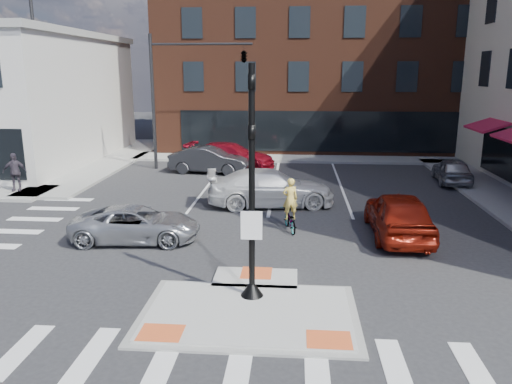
# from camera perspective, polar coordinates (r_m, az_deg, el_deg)

# --- Properties ---
(ground) EXTENTS (120.00, 120.00, 0.00)m
(ground) POSITION_cam_1_polar(r_m,az_deg,el_deg) (13.21, -0.62, -12.93)
(ground) COLOR #28282B
(ground) RESTS_ON ground
(refuge_island) EXTENTS (5.40, 4.65, 0.13)m
(refuge_island) POSITION_cam_1_polar(r_m,az_deg,el_deg) (12.96, -0.72, -13.24)
(refuge_island) COLOR gray
(refuge_island) RESTS_ON ground
(sidewalk_n) EXTENTS (26.00, 3.00, 0.15)m
(sidewalk_n) POSITION_cam_1_polar(r_m,az_deg,el_deg) (34.31, 7.72, 3.81)
(sidewalk_n) COLOR gray
(sidewalk_n) RESTS_ON ground
(building_n) EXTENTS (24.40, 18.40, 15.50)m
(building_n) POSITION_cam_1_polar(r_m,az_deg,el_deg) (43.82, 7.36, 16.10)
(building_n) COLOR #4B2417
(building_n) RESTS_ON ground
(building_far_left) EXTENTS (10.00, 12.00, 10.00)m
(building_far_left) POSITION_cam_1_polar(r_m,az_deg,el_deg) (63.96, 0.01, 12.93)
(building_far_left) COLOR slate
(building_far_left) RESTS_ON ground
(building_far_right) EXTENTS (12.00, 12.00, 12.00)m
(building_far_right) POSITION_cam_1_polar(r_m,az_deg,el_deg) (66.23, 11.76, 13.54)
(building_far_right) COLOR brown
(building_far_right) RESTS_ON ground
(signal_pole) EXTENTS (0.60, 0.60, 5.98)m
(signal_pole) POSITION_cam_1_polar(r_m,az_deg,el_deg) (12.71, -0.48, -2.59)
(signal_pole) COLOR black
(signal_pole) RESTS_ON refuge_island
(mast_arm_signal) EXTENTS (6.10, 2.24, 8.00)m
(mast_arm_signal) POSITION_cam_1_polar(r_m,az_deg,el_deg) (30.10, -4.27, 14.25)
(mast_arm_signal) COLOR black
(mast_arm_signal) RESTS_ON ground
(silver_suv) EXTENTS (4.63, 2.41, 1.25)m
(silver_suv) POSITION_cam_1_polar(r_m,az_deg,el_deg) (18.21, -13.51, -3.58)
(silver_suv) COLOR #B2B4B9
(silver_suv) RESTS_ON ground
(red_sedan) EXTENTS (2.00, 4.94, 1.68)m
(red_sedan) POSITION_cam_1_polar(r_m,az_deg,el_deg) (18.85, 15.98, -2.46)
(red_sedan) COLOR maroon
(red_sedan) RESTS_ON ground
(white_pickup) EXTENTS (5.91, 3.13, 1.63)m
(white_pickup) POSITION_cam_1_polar(r_m,az_deg,el_deg) (22.26, 1.69, 0.47)
(white_pickup) COLOR silver
(white_pickup) RESTS_ON ground
(bg_car_dark) EXTENTS (4.85, 2.20, 1.54)m
(bg_car_dark) POSITION_cam_1_polar(r_m,az_deg,el_deg) (29.58, -5.34, 3.66)
(bg_car_dark) COLOR #232428
(bg_car_dark) RESTS_ON ground
(bg_car_silver) EXTENTS (1.96, 4.11, 1.36)m
(bg_car_silver) POSITION_cam_1_polar(r_m,az_deg,el_deg) (28.79, 21.50, 2.28)
(bg_car_silver) COLOR #AAACB1
(bg_car_silver) RESTS_ON ground
(bg_car_red) EXTENTS (5.73, 2.95, 1.59)m
(bg_car_red) POSITION_cam_1_polar(r_m,az_deg,el_deg) (30.78, -2.95, 4.14)
(bg_car_red) COLOR maroon
(bg_car_red) RESTS_ON ground
(cyclist) EXTENTS (0.92, 1.67, 2.04)m
(cyclist) POSITION_cam_1_polar(r_m,az_deg,el_deg) (18.86, 3.89, -2.43)
(cyclist) COLOR #3F3F44
(cyclist) RESTS_ON ground
(pedestrian_b) EXTENTS (1.19, 0.76, 1.88)m
(pedestrian_b) POSITION_cam_1_polar(r_m,az_deg,el_deg) (27.05, -25.86, 2.07)
(pedestrian_b) COLOR #3A333E
(pedestrian_b) RESTS_ON sidewalk_nw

